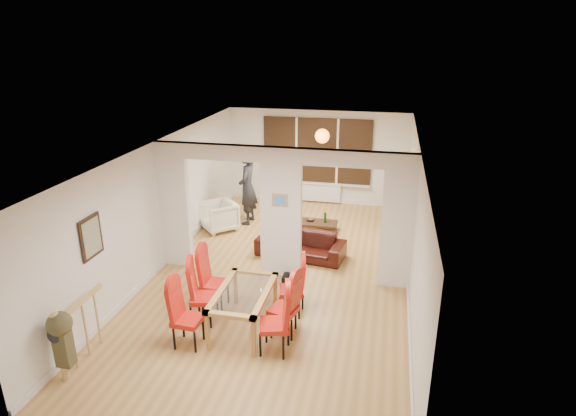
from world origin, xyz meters
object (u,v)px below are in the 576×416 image
(armchair, at_px, (219,216))
(television, at_px, (386,213))
(dining_chair_lb, at_px, (203,294))
(dining_chair_ra, at_px, (274,320))
(bowl, at_px, (310,220))
(person, at_px, (248,188))
(dining_chair_lc, at_px, (214,280))
(dining_table, at_px, (244,309))
(coffee_table, at_px, (316,226))
(dining_chair_rb, at_px, (284,306))
(bottle, at_px, (325,217))
(dining_chair_rc, at_px, (292,286))
(dining_chair_la, at_px, (187,315))
(sofa, at_px, (301,244))

(armchair, relative_size, television, 0.81)
(dining_chair_lb, distance_m, dining_chair_ra, 1.44)
(bowl, bearing_deg, person, 175.74)
(person, bearing_deg, dining_chair_lc, 7.72)
(dining_table, height_order, coffee_table, dining_table)
(dining_chair_rb, bearing_deg, bowl, 108.96)
(dining_table, relative_size, person, 0.79)
(television, distance_m, bottle, 1.69)
(dining_chair_lc, height_order, bottle, dining_chair_lc)
(television, bearing_deg, bowl, 118.50)
(dining_table, distance_m, bottle, 4.39)
(dining_chair_rb, xyz_separation_m, person, (-1.92, 4.50, 0.42))
(dining_chair_ra, xyz_separation_m, dining_chair_rc, (0.03, 1.09, -0.03))
(dining_chair_ra, bearing_deg, dining_chair_rb, 71.18)
(dining_chair_la, bearing_deg, dining_chair_lc, 91.60)
(dining_chair_lb, distance_m, person, 4.49)
(dining_chair_lb, height_order, television, dining_chair_lb)
(dining_chair_ra, bearing_deg, bottle, 74.12)
(dining_chair_lc, relative_size, bowl, 5.12)
(bowl, bearing_deg, bottle, -5.55)
(dining_chair_rc, bearing_deg, television, 58.33)
(dining_chair_rc, bearing_deg, dining_chair_rb, -103.63)
(person, bearing_deg, bottle, 84.96)
(coffee_table, height_order, bottle, bottle)
(bottle, bearing_deg, dining_table, -99.55)
(sofa, distance_m, bowl, 1.51)
(sofa, height_order, bowl, sofa)
(armchair, bearing_deg, bottle, 56.56)
(television, relative_size, coffee_table, 0.95)
(dining_table, xyz_separation_m, sofa, (0.40, 2.85, -0.07))
(dining_chair_rc, height_order, person, person)
(dining_chair_la, height_order, dining_chair_lc, dining_chair_lc)
(dining_chair_rc, bearing_deg, person, 102.91)
(bottle, bearing_deg, dining_chair_ra, -91.12)
(armchair, distance_m, person, 1.01)
(dining_chair_rc, bearing_deg, sofa, 83.26)
(dining_chair_rb, bearing_deg, television, 88.80)
(television, bearing_deg, dining_chair_lc, 152.53)
(dining_table, height_order, dining_chair_rb, dining_chair_rb)
(person, bearing_deg, dining_table, 15.13)
(dining_chair_lc, relative_size, television, 1.11)
(dining_chair_rc, bearing_deg, coffee_table, 78.97)
(dining_chair_lb, xyz_separation_m, sofa, (1.11, 2.80, -0.25))
(coffee_table, distance_m, bottle, 0.33)
(coffee_table, distance_m, bowl, 0.21)
(dining_chair_rb, bearing_deg, person, 128.09)
(dining_chair_ra, height_order, dining_chair_rb, dining_chair_ra)
(bottle, bearing_deg, person, 175.50)
(dining_chair_la, relative_size, person, 0.56)
(dining_chair_rc, xyz_separation_m, bowl, (-0.31, 3.76, -0.25))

